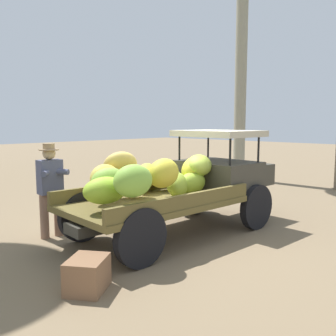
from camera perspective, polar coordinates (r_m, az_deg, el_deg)
name	(u,v)px	position (r m, az deg, el deg)	size (l,w,h in m)	color
ground_plane	(179,231)	(7.08, 1.64, -9.63)	(60.00, 60.00, 0.00)	#7B664A
truck	(184,182)	(6.83, 2.49, -2.21)	(4.53, 1.98, 1.87)	#3B382E
farmer	(50,184)	(6.84, -17.58, -2.42)	(0.53, 0.47, 1.67)	#8B6650
wooden_crate	(87,275)	(4.77, -12.25, -15.66)	(0.53, 0.43, 0.41)	brown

